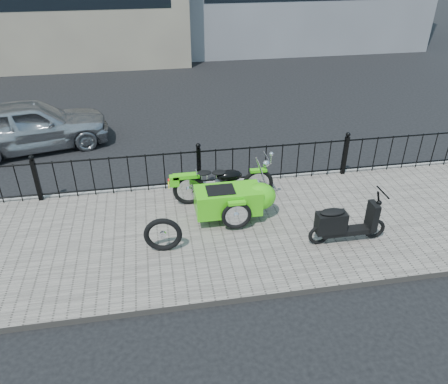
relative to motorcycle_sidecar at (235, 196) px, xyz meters
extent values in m
plane|color=black|center=(-0.57, 0.05, -0.59)|extent=(120.00, 120.00, 0.00)
cube|color=#675F57|center=(-0.57, -0.45, -0.53)|extent=(30.00, 3.80, 0.12)
cube|color=gray|center=(-0.57, 1.49, -0.53)|extent=(30.00, 0.10, 0.12)
cylinder|color=black|center=(-0.57, 1.35, 0.40)|extent=(14.00, 0.04, 0.04)
cylinder|color=black|center=(-0.57, 1.35, -0.35)|extent=(14.00, 0.04, 0.04)
cube|color=black|center=(-4.07, 1.35, 0.01)|extent=(0.09, 0.09, 0.96)
sphere|color=black|center=(-4.07, 1.35, 0.55)|extent=(0.11, 0.11, 0.11)
cube|color=black|center=(-0.57, 1.35, 0.01)|extent=(0.09, 0.09, 0.96)
sphere|color=black|center=(-0.57, 1.35, 0.55)|extent=(0.11, 0.11, 0.11)
cube|color=black|center=(2.93, 1.35, 0.01)|extent=(0.09, 0.09, 0.96)
sphere|color=black|center=(2.93, 1.35, 0.55)|extent=(0.11, 0.11, 0.11)
torus|color=black|center=(0.62, 0.61, -0.13)|extent=(0.69, 0.09, 0.69)
torus|color=black|center=(-0.88, 0.61, -0.13)|extent=(0.69, 0.09, 0.69)
torus|color=black|center=(-0.08, -0.53, -0.13)|extent=(0.60, 0.08, 0.60)
cube|color=gray|center=(-0.13, 0.61, -0.11)|extent=(0.34, 0.22, 0.24)
cylinder|color=black|center=(-0.13, 0.61, -0.18)|extent=(1.40, 0.04, 0.04)
ellipsoid|color=black|center=(-0.01, 0.61, 0.13)|extent=(0.54, 0.29, 0.26)
cylinder|color=silver|center=(0.80, 0.61, 0.49)|extent=(0.03, 0.56, 0.03)
cylinder|color=silver|center=(0.68, 0.61, 0.18)|extent=(0.25, 0.04, 0.59)
sphere|color=silver|center=(0.78, 0.61, 0.35)|extent=(0.15, 0.15, 0.15)
cube|color=#46D314|center=(0.62, 0.61, 0.20)|extent=(0.36, 0.12, 0.06)
cube|color=#46D314|center=(-0.93, 0.61, 0.21)|extent=(0.55, 0.16, 0.08)
ellipsoid|color=black|center=(-0.23, 0.61, 0.23)|extent=(0.31, 0.22, 0.08)
ellipsoid|color=black|center=(-0.55, 0.61, 0.25)|extent=(0.31, 0.22, 0.08)
sphere|color=red|center=(-1.28, 0.61, 0.15)|extent=(0.07, 0.07, 0.07)
cube|color=yellow|center=(-1.30, 0.71, -0.03)|extent=(0.02, 0.14, 0.10)
cube|color=#46D314|center=(-0.18, -0.14, 0.00)|extent=(1.30, 0.62, 0.50)
ellipsoid|color=#46D314|center=(0.47, -0.14, 0.02)|extent=(0.65, 0.60, 0.54)
cube|color=black|center=(-0.33, -0.14, 0.23)|extent=(0.55, 0.43, 0.06)
cube|color=#46D314|center=(-0.08, -0.53, 0.16)|extent=(0.34, 0.11, 0.06)
torus|color=black|center=(2.46, -1.21, -0.27)|extent=(0.41, 0.07, 0.41)
torus|color=black|center=(1.35, -1.21, -0.27)|extent=(0.41, 0.07, 0.41)
cube|color=black|center=(1.91, -1.21, -0.25)|extent=(1.01, 0.22, 0.10)
cube|color=black|center=(1.55, -1.21, -0.02)|extent=(0.56, 0.26, 0.40)
ellipsoid|color=black|center=(1.55, -1.21, 0.21)|extent=(0.47, 0.24, 0.09)
cube|color=black|center=(2.36, -1.21, 0.03)|extent=(0.12, 0.30, 0.56)
cylinder|color=black|center=(2.43, -1.21, 0.33)|extent=(0.16, 0.04, 0.45)
cylinder|color=black|center=(2.47, -1.21, 0.53)|extent=(0.03, 0.44, 0.03)
torus|color=black|center=(-1.51, -0.91, -0.13)|extent=(0.70, 0.16, 0.70)
imported|color=#A4A6AB|center=(-4.78, 4.42, 0.10)|extent=(4.31, 2.51, 1.38)
camera|label=1|loc=(-1.53, -7.38, 4.57)|focal=35.00mm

